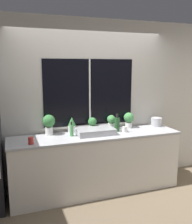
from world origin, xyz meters
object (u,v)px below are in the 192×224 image
at_px(bottle_tall, 117,124).
at_px(potted_plant_left, 72,125).
at_px(sink, 95,131).
at_px(mug_white, 125,129).
at_px(potted_plant_center, 92,124).
at_px(mug_red, 31,141).
at_px(kettle, 156,122).
at_px(potted_plant_right, 111,121).
at_px(soap_bottle, 71,130).
at_px(potted_plant_far_left, 49,123).
at_px(potted_plant_far_right, 129,119).

bearing_deg(bottle_tall, potted_plant_left, 167.35).
height_order(sink, bottle_tall, sink).
height_order(sink, mug_white, sink).
bearing_deg(mug_white, potted_plant_center, 151.99).
height_order(mug_red, kettle, kettle).
xyz_separation_m(potted_plant_right, soap_bottle, (-0.72, -0.19, -0.04)).
relative_size(potted_plant_right, soap_bottle, 1.08).
distance_m(potted_plant_far_left, mug_white, 1.19).
height_order(potted_plant_far_left, mug_red, potted_plant_far_left).
bearing_deg(sink, soap_bottle, -179.27).
height_order(potted_plant_far_left, potted_plant_right, potted_plant_far_left).
distance_m(bottle_tall, mug_white, 0.15).
distance_m(potted_plant_far_left, bottle_tall, 1.07).
relative_size(soap_bottle, mug_white, 2.48).
height_order(potted_plant_far_left, potted_plant_center, potted_plant_far_left).
height_order(potted_plant_center, bottle_tall, bottle_tall).
bearing_deg(mug_white, mug_red, -174.14).
xyz_separation_m(sink, mug_white, (0.48, -0.06, -0.00)).
bearing_deg(mug_red, kettle, 8.84).
height_order(potted_plant_right, soap_bottle, potted_plant_right).
relative_size(bottle_tall, kettle, 1.51).
xyz_separation_m(potted_plant_far_left, kettle, (1.85, -0.06, -0.10)).
distance_m(soap_bottle, bottle_tall, 0.76).
bearing_deg(mug_red, potted_plant_right, 16.53).
bearing_deg(potted_plant_left, soap_bottle, -105.91).
bearing_deg(potted_plant_far_right, potted_plant_center, 180.00).
relative_size(mug_white, mug_red, 0.93).
bearing_deg(bottle_tall, soap_bottle, -177.28).
relative_size(potted_plant_far_left, bottle_tall, 1.08).
bearing_deg(potted_plant_far_left, potted_plant_right, 0.00).
distance_m(sink, potted_plant_left, 0.37).
bearing_deg(potted_plant_right, potted_plant_far_right, 0.00).
bearing_deg(potted_plant_center, sink, -97.05).
bearing_deg(kettle, potted_plant_left, 177.74).
bearing_deg(potted_plant_far_right, soap_bottle, -169.50).
height_order(sink, potted_plant_far_left, sink).
bearing_deg(potted_plant_far_right, potted_plant_left, -180.00).
xyz_separation_m(soap_bottle, mug_red, (-0.61, -0.20, -0.04)).
bearing_deg(mug_red, potted_plant_far_left, 52.27).
bearing_deg(potted_plant_far_left, mug_red, -127.73).
relative_size(mug_red, kettle, 0.50).
distance_m(potted_plant_left, bottle_tall, 0.72).
xyz_separation_m(potted_plant_left, potted_plant_far_right, (0.99, 0.00, 0.02)).
distance_m(bottle_tall, kettle, 0.80).
bearing_deg(bottle_tall, potted_plant_far_right, 28.79).
distance_m(potted_plant_far_left, potted_plant_right, 1.03).
distance_m(potted_plant_center, potted_plant_right, 0.33).
relative_size(potted_plant_far_left, potted_plant_left, 1.23).
bearing_deg(potted_plant_left, potted_plant_center, 0.00).
bearing_deg(potted_plant_left, potted_plant_far_left, 180.00).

